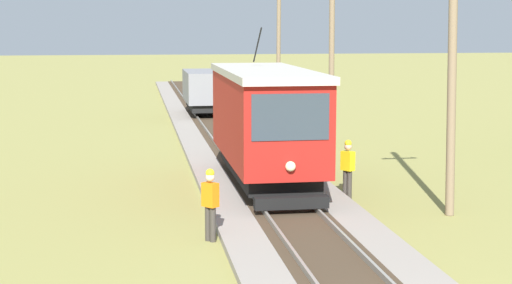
{
  "coord_description": "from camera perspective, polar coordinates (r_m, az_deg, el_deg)",
  "views": [
    {
      "loc": [
        -4.1,
        -11.0,
        5.18
      ],
      "look_at": [
        -0.19,
        14.06,
        1.41
      ],
      "focal_mm": 55.37,
      "sensor_mm": 36.0,
      "label": 1
    }
  ],
  "objects": [
    {
      "name": "red_tram",
      "position": [
        24.86,
        0.69,
        1.54
      ],
      "size": [
        2.6,
        8.54,
        4.79
      ],
      "color": "maroon",
      "rests_on": "rail_right"
    },
    {
      "name": "second_worker",
      "position": [
        23.84,
        6.64,
        -1.75
      ],
      "size": [
        0.41,
        0.45,
        1.78
      ],
      "rotation": [
        0.0,
        0.0,
        -2.56
      ],
      "color": "#38332D",
      "rests_on": "ground"
    },
    {
      "name": "freight_car",
      "position": [
        44.6,
        -3.58,
        3.77
      ],
      "size": [
        2.4,
        5.2,
        2.31
      ],
      "color": "slate",
      "rests_on": "rail_right"
    },
    {
      "name": "utility_pole_far",
      "position": [
        46.82,
        1.64,
        6.96
      ],
      "size": [
        1.4,
        0.43,
        7.75
      ],
      "color": "#7A664C",
      "rests_on": "ground"
    },
    {
      "name": "track_worker",
      "position": [
        19.03,
        -3.32,
        -4.31
      ],
      "size": [
        0.43,
        0.44,
        1.78
      ],
      "rotation": [
        0.0,
        0.0,
        0.71
      ],
      "color": "#38332D",
      "rests_on": "ground"
    },
    {
      "name": "utility_pole_mid",
      "position": [
        34.49,
        5.49,
        6.99
      ],
      "size": [
        1.4,
        0.4,
        8.46
      ],
      "color": "#7A664C",
      "rests_on": "ground"
    },
    {
      "name": "utility_pole_near_tram",
      "position": [
        22.03,
        14.0,
        5.97
      ],
      "size": [
        1.4,
        0.64,
        8.46
      ],
      "color": "#7A664C",
      "rests_on": "ground"
    }
  ]
}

